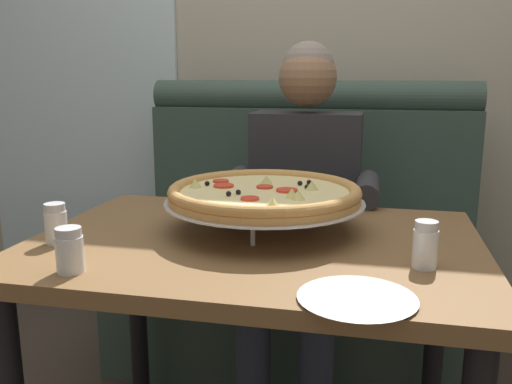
{
  "coord_description": "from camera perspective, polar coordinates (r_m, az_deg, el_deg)",
  "views": [
    {
      "loc": [
        0.29,
        -1.3,
        1.16
      ],
      "look_at": [
        -0.0,
        0.02,
        0.87
      ],
      "focal_mm": 38.32,
      "sensor_mm": 36.0,
      "label": 1
    }
  ],
  "objects": [
    {
      "name": "booth_bench",
      "position": [
        2.32,
        4.66,
        -6.92
      ],
      "size": [
        1.43,
        0.78,
        1.13
      ],
      "color": "#384C42",
      "rests_on": "ground_plane"
    },
    {
      "name": "patio_chair",
      "position": [
        3.62,
        -11.4,
        1.91
      ],
      "size": [
        0.43,
        0.43,
        0.86
      ],
      "color": "black",
      "rests_on": "ground_plane"
    },
    {
      "name": "pizza",
      "position": [
        1.45,
        0.89,
        -0.22
      ],
      "size": [
        0.53,
        0.53,
        0.13
      ],
      "color": "silver",
      "rests_on": "dining_table"
    },
    {
      "name": "shaker_oregano",
      "position": [
        1.43,
        -20.15,
        -3.42
      ],
      "size": [
        0.05,
        0.05,
        0.1
      ],
      "color": "white",
      "rests_on": "dining_table"
    },
    {
      "name": "shaker_parmesan",
      "position": [
        1.23,
        17.23,
        -5.63
      ],
      "size": [
        0.05,
        0.05,
        0.1
      ],
      "color": "white",
      "rests_on": "dining_table"
    },
    {
      "name": "diner_main",
      "position": [
        1.98,
        4.85,
        -0.92
      ],
      "size": [
        0.54,
        0.64,
        1.27
      ],
      "color": "#2D3342",
      "rests_on": "ground_plane"
    },
    {
      "name": "window_panel",
      "position": [
        3.1,
        -18.41,
        16.12
      ],
      "size": [
        1.1,
        0.02,
        2.8
      ],
      "primitive_type": "cube",
      "color": "white",
      "rests_on": "ground_plane"
    },
    {
      "name": "back_wall_with_window",
      "position": [
        2.77,
        6.75,
        17.16
      ],
      "size": [
        6.0,
        0.12,
        2.8
      ],
      "primitive_type": "cube",
      "color": "#BCB29E",
      "rests_on": "ground_plane"
    },
    {
      "name": "dining_table",
      "position": [
        1.43,
        -0.1,
        -8.8
      ],
      "size": [
        1.13,
        0.81,
        0.75
      ],
      "color": "brown",
      "rests_on": "ground_plane"
    },
    {
      "name": "plate_near_left",
      "position": [
        1.05,
        10.51,
        -10.52
      ],
      "size": [
        0.22,
        0.22,
        0.02
      ],
      "color": "white",
      "rests_on": "dining_table"
    },
    {
      "name": "shaker_pepper_flakes",
      "position": [
        1.22,
        -18.86,
        -6.07
      ],
      "size": [
        0.06,
        0.06,
        0.1
      ],
      "color": "white",
      "rests_on": "dining_table"
    }
  ]
}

